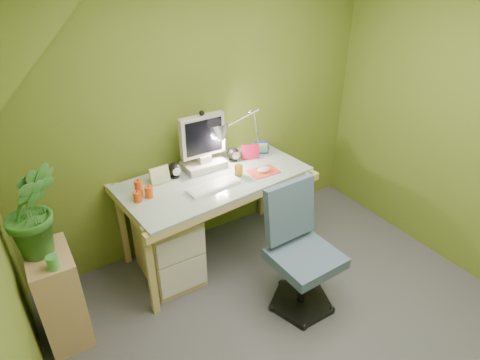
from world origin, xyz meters
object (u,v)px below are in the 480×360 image
desk_lamp (250,122)px  potted_plant (33,210)px  monitor (202,138)px  side_ledge (60,297)px  desk (216,218)px  task_chair (305,257)px  radiator (285,194)px

desk_lamp → potted_plant: 1.78m
monitor → desk_lamp: desk_lamp is taller
desk_lamp → side_ledge: (-1.75, -0.38, -0.75)m
monitor → side_ledge: 1.53m
desk → monitor: bearing=84.4°
monitor → task_chair: monitor is taller
desk_lamp → potted_plant: size_ratio=1.00×
desk_lamp → potted_plant: (-1.75, -0.33, -0.08)m
desk_lamp → desk: bearing=-149.9°
desk_lamp → side_ledge: desk_lamp is taller
side_ledge → task_chair: 1.70m
monitor → task_chair: (0.27, -1.03, -0.60)m
desk → radiator: size_ratio=4.07×
radiator → task_chair: bearing=-114.1°
desk_lamp → task_chair: desk_lamp is taller
monitor → side_ledge: size_ratio=0.76×
desk → radiator: bearing=10.1°
desk_lamp → monitor: bearing=-171.7°
desk_lamp → task_chair: 1.23m
monitor → task_chair: size_ratio=0.58×
side_ledge → radiator: (2.26, 0.47, -0.17)m
monitor → potted_plant: 1.34m
desk_lamp → potted_plant: bearing=-160.9°
side_ledge → radiator: bearing=11.8°
desk → side_ledge: desk is taller
desk → potted_plant: bearing=-178.9°
task_chair → radiator: (0.69, 1.12, -0.28)m
monitor → potted_plant: (-1.30, -0.33, -0.04)m
side_ledge → task_chair: size_ratio=0.77×
monitor → desk_lamp: (0.45, 0.00, 0.04)m
side_ledge → radiator: side_ledge is taller
side_ledge → task_chair: bearing=-22.3°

